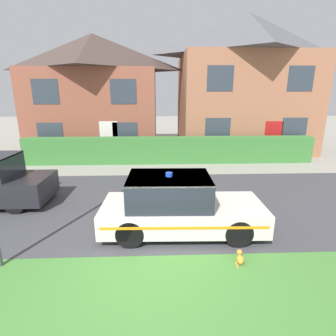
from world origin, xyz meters
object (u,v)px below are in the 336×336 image
Objects in this scene: police_car at (178,206)px; house_right at (243,83)px; cat at (240,258)px; house_left at (96,93)px.

house_right reaches higher than police_car.
house_right is at bearing -14.40° from cat.
house_left is 0.95× the size of house_right.
cat is (1.25, -1.43, -0.62)m from police_car.
house_right is (3.74, 12.51, 4.13)m from cat.
police_car reaches higher than cat.
police_car is at bearing -68.39° from house_left.
house_left is at bearing 113.03° from police_car.
house_left is (-5.65, 12.54, 3.48)m from cat.
police_car is 0.53× the size of house_left.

